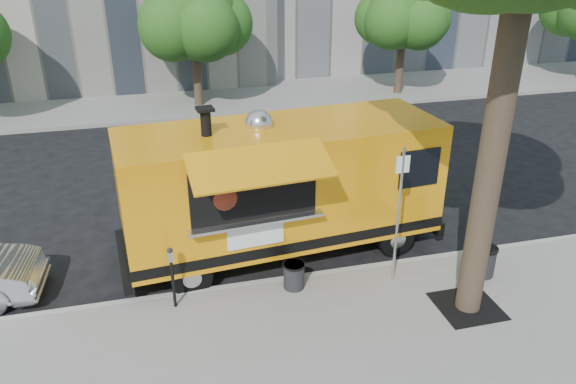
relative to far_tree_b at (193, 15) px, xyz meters
name	(u,v)px	position (x,y,z in m)	size (l,w,h in m)	color
ground	(303,257)	(1.00, -12.70, -3.83)	(120.00, 120.00, 0.00)	black
sidewalk	(367,375)	(1.00, -16.70, -3.76)	(60.00, 6.00, 0.15)	gray
curb	(314,277)	(1.00, -13.63, -3.76)	(60.00, 0.14, 0.16)	#999993
far_sidewalk	(220,99)	(1.00, 0.80, -3.76)	(60.00, 5.00, 0.15)	gray
tree_well	(467,306)	(3.60, -15.50, -3.68)	(1.20, 1.20, 0.02)	black
far_tree_b	(193,15)	(0.00, 0.00, 0.00)	(3.60, 3.60, 5.50)	#33261C
far_tree_c	(404,11)	(9.00, -0.30, -0.12)	(3.24, 3.24, 5.21)	#33261C
sign_post	(399,208)	(2.55, -14.25, -1.98)	(0.28, 0.06, 3.00)	silver
parking_meter	(172,271)	(-2.00, -14.05, -2.85)	(0.11, 0.11, 1.33)	black
food_truck	(281,186)	(0.58, -12.32, -2.12)	(7.54, 3.90, 3.65)	orange
trash_bin_left	(294,275)	(0.44, -14.00, -3.38)	(0.47, 0.47, 0.57)	black
trash_bin_right	(483,260)	(4.50, -14.54, -3.33)	(0.55, 0.55, 0.66)	black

